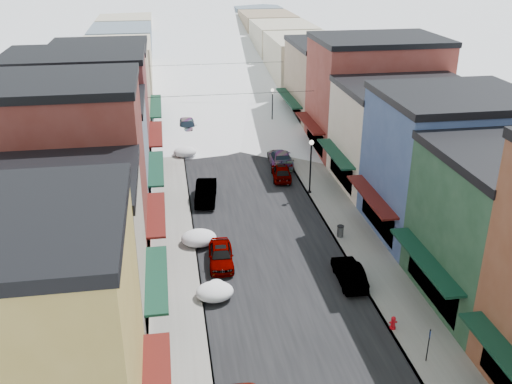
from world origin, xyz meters
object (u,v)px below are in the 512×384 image
object	(u,v)px
car_silver_sedan	(221,255)
streetlamp_near	(311,160)
car_dark_hatch	(206,192)
car_green_sedan	(349,273)
trash_can	(340,231)
fire_hydrant	(393,323)

from	to	relation	value
car_silver_sedan	streetlamp_near	size ratio (longest dim) A/B	0.86
car_dark_hatch	streetlamp_near	bearing A→B (deg)	7.05
car_dark_hatch	streetlamp_near	world-z (taller)	streetlamp_near
car_dark_hatch	car_green_sedan	distance (m)	16.00
car_dark_hatch	trash_can	bearing A→B (deg)	-34.29
fire_hydrant	streetlamp_near	size ratio (longest dim) A/B	0.17
fire_hydrant	streetlamp_near	xyz separation A→B (m)	(-0.00, 18.94, 2.61)
car_silver_sedan	streetlamp_near	world-z (taller)	streetlamp_near
car_dark_hatch	streetlamp_near	distance (m)	9.18
fire_hydrant	car_dark_hatch	bearing A→B (deg)	115.04
car_green_sedan	streetlamp_near	xyz separation A→B (m)	(0.90, 13.81, 2.44)
car_silver_sedan	trash_can	world-z (taller)	car_silver_sedan
car_dark_hatch	streetlamp_near	size ratio (longest dim) A/B	1.00
car_silver_sedan	streetlamp_near	xyz separation A→B (m)	(8.70, 10.31, 2.42)
fire_hydrant	streetlamp_near	bearing A→B (deg)	90.00
car_silver_sedan	car_green_sedan	bearing A→B (deg)	-20.90
trash_can	fire_hydrant	bearing A→B (deg)	-91.37
car_green_sedan	trash_can	world-z (taller)	car_green_sedan
car_silver_sedan	fire_hydrant	world-z (taller)	car_silver_sedan
car_dark_hatch	fire_hydrant	distance (m)	20.97
car_green_sedan	car_silver_sedan	bearing A→B (deg)	-22.09
car_dark_hatch	trash_can	world-z (taller)	car_dark_hatch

